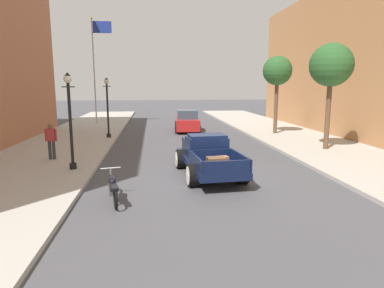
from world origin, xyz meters
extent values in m
plane|color=#47474C|center=(0.00, 0.00, 0.00)|extent=(140.00, 140.00, 0.00)
cube|color=#ADA89E|center=(-7.25, 0.00, 0.07)|extent=(5.50, 64.00, 0.15)
cube|color=#ADA89E|center=(7.25, 0.00, 0.07)|extent=(5.50, 64.00, 0.15)
cube|color=#0F1938|center=(0.02, 0.22, 0.54)|extent=(2.14, 5.02, 0.24)
cube|color=#0F1938|center=(-0.01, 0.56, 1.06)|extent=(1.64, 1.22, 0.80)
cube|color=#0F1938|center=(0.00, 0.51, 1.52)|extent=(1.50, 1.05, 0.12)
cube|color=#3D4C5B|center=(-0.05, 1.13, 1.22)|extent=(1.32, 0.15, 0.44)
cube|color=#0F1938|center=(-0.11, 1.86, 0.92)|extent=(1.44, 1.60, 0.52)
cube|color=silver|center=(-0.17, 2.66, 0.90)|extent=(0.69, 0.15, 0.47)
cube|color=#0F1938|center=(0.13, -1.18, 0.68)|extent=(1.85, 2.23, 0.04)
cube|color=#0F1938|center=(-0.68, -1.24, 0.90)|extent=(0.25, 2.10, 0.44)
cube|color=#0F1938|center=(0.94, -1.12, 0.90)|extent=(0.25, 2.10, 0.44)
cube|color=#0F1938|center=(0.21, -2.19, 0.90)|extent=(1.62, 0.21, 0.44)
cube|color=#0F1938|center=(0.05, -0.17, 0.90)|extent=(1.62, 0.21, 0.44)
cylinder|color=black|center=(-0.98, 1.49, 0.40)|extent=(0.42, 0.83, 0.80)
cylinder|color=silver|center=(-1.17, 1.47, 0.40)|extent=(0.06, 0.65, 0.66)
cylinder|color=silver|center=(-1.18, 1.47, 0.40)|extent=(0.04, 0.24, 0.24)
cylinder|color=black|center=(0.81, 1.63, 0.40)|extent=(0.42, 0.83, 0.80)
cylinder|color=silver|center=(0.99, 1.65, 0.40)|extent=(0.06, 0.65, 0.66)
cylinder|color=silver|center=(1.00, 1.65, 0.40)|extent=(0.04, 0.24, 0.24)
cylinder|color=black|center=(-0.77, -1.20, 0.40)|extent=(0.42, 0.83, 0.80)
cylinder|color=silver|center=(-0.95, -1.21, 0.40)|extent=(0.06, 0.65, 0.66)
cylinder|color=silver|center=(-0.96, -1.21, 0.40)|extent=(0.04, 0.24, 0.24)
cylinder|color=black|center=(1.02, -1.06, 0.40)|extent=(0.42, 0.83, 0.80)
cylinder|color=silver|center=(1.21, -1.04, 0.40)|extent=(0.06, 0.65, 0.66)
cylinder|color=silver|center=(1.22, -1.04, 0.40)|extent=(0.04, 0.24, 0.24)
cube|color=brown|center=(-0.02, -1.54, 0.90)|extent=(0.63, 0.49, 0.40)
cube|color=#3D2D1E|center=(-0.02, -1.54, 0.90)|extent=(0.62, 0.10, 0.42)
cube|color=olive|center=(0.33, -0.86, 0.84)|extent=(0.49, 0.40, 0.28)
torus|color=black|center=(-3.52, -1.73, 0.33)|extent=(0.21, 0.67, 0.67)
torus|color=black|center=(-3.22, -3.15, 0.33)|extent=(0.21, 0.67, 0.67)
cube|color=#4C4C51|center=(-3.36, -2.49, 0.38)|extent=(0.33, 0.48, 0.28)
ellipsoid|color=black|center=(-3.41, -2.24, 0.61)|extent=(0.36, 0.56, 0.24)
cube|color=black|center=(-3.31, -2.73, 0.53)|extent=(0.33, 0.59, 0.10)
cylinder|color=silver|center=(-3.51, -1.79, 0.64)|extent=(0.10, 0.26, 0.58)
cylinder|color=silver|center=(-3.48, -1.90, 0.91)|extent=(0.61, 0.16, 0.04)
cube|color=black|center=(-3.22, -3.15, 0.66)|extent=(0.26, 0.43, 0.06)
cube|color=#AD1E1E|center=(0.49, 13.28, 0.61)|extent=(1.96, 4.39, 0.80)
cube|color=#384C5B|center=(0.49, 13.13, 1.33)|extent=(1.63, 2.08, 0.64)
cylinder|color=black|center=(-0.26, 14.61, 0.33)|extent=(0.26, 0.67, 0.66)
cylinder|color=black|center=(1.39, 14.52, 0.33)|extent=(0.26, 0.67, 0.66)
cylinder|color=black|center=(-0.40, 12.03, 0.33)|extent=(0.26, 0.67, 0.66)
cylinder|color=black|center=(1.25, 11.94, 0.33)|extent=(0.26, 0.67, 0.66)
cylinder|color=#333338|center=(-6.83, 3.26, 0.58)|extent=(0.14, 0.14, 0.86)
cylinder|color=#333338|center=(-6.65, 3.26, 0.58)|extent=(0.14, 0.14, 0.86)
cube|color=#B23333|center=(-6.74, 3.26, 1.29)|extent=(0.36, 0.22, 0.56)
cylinder|color=#B23333|center=(-6.96, 3.26, 1.26)|extent=(0.09, 0.09, 0.54)
cylinder|color=#B23333|center=(-6.52, 3.26, 1.26)|extent=(0.09, 0.09, 0.54)
sphere|color=brown|center=(-6.74, 3.26, 1.69)|extent=(0.22, 0.22, 0.22)
cylinder|color=black|center=(-5.38, 1.28, 0.27)|extent=(0.28, 0.28, 0.24)
cylinder|color=black|center=(-5.38, 1.28, 1.99)|extent=(0.12, 0.12, 3.20)
cylinder|color=black|center=(-5.38, 1.28, 3.44)|extent=(0.50, 0.04, 0.04)
sphere|color=silver|center=(-5.38, 1.28, 3.75)|extent=(0.32, 0.32, 0.32)
cone|color=black|center=(-5.38, 1.28, 3.93)|extent=(0.24, 0.24, 0.14)
cylinder|color=black|center=(-5.01, 9.72, 0.27)|extent=(0.28, 0.28, 0.24)
cylinder|color=black|center=(-5.01, 9.72, 1.99)|extent=(0.12, 0.12, 3.20)
cylinder|color=black|center=(-5.01, 9.72, 3.44)|extent=(0.50, 0.04, 0.04)
sphere|color=silver|center=(-5.01, 9.72, 3.75)|extent=(0.32, 0.32, 0.32)
cone|color=black|center=(-5.01, 9.72, 3.93)|extent=(0.24, 0.24, 0.14)
cylinder|color=#B2B2B7|center=(-7.23, 18.75, 4.65)|extent=(0.12, 0.12, 9.00)
sphere|color=gold|center=(-7.23, 18.75, 9.23)|extent=(0.16, 0.16, 0.16)
cube|color=navy|center=(-6.37, 18.75, 8.50)|extent=(1.60, 0.03, 1.00)
cylinder|color=brown|center=(7.04, 4.27, 1.93)|extent=(0.26, 0.26, 3.55)
sphere|color=#285628|center=(7.04, 4.27, 4.53)|extent=(2.21, 2.21, 2.21)
cylinder|color=brown|center=(6.48, 10.37, 1.95)|extent=(0.26, 0.26, 3.60)
sphere|color=#285628|center=(6.48, 10.37, 4.50)|extent=(2.01, 2.01, 2.01)
camera|label=1|loc=(-2.10, -12.46, 3.49)|focal=31.42mm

